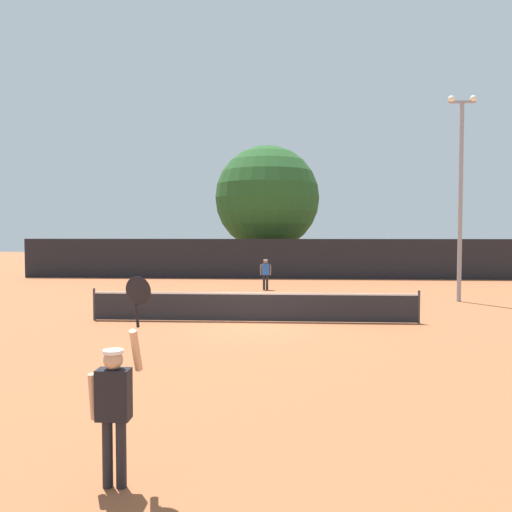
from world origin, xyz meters
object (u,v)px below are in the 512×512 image
(parked_car_near, at_px, (404,261))
(light_pole, at_px, (461,186))
(tennis_ball, at_px, (316,317))
(player_serving, at_px, (115,396))
(player_receiving, at_px, (266,272))
(large_tree, at_px, (267,198))

(parked_car_near, bearing_deg, light_pole, -103.05)
(tennis_ball, relative_size, parked_car_near, 0.02)
(player_serving, bearing_deg, light_pole, 61.19)
(player_receiving, height_order, large_tree, large_tree)
(large_tree, relative_size, parked_car_near, 2.08)
(light_pole, bearing_deg, player_serving, -118.81)
(player_serving, xyz_separation_m, light_pole, (9.28, 16.87, 3.86))
(player_serving, bearing_deg, tennis_ball, 76.47)
(player_serving, bearing_deg, player_receiving, 87.68)
(tennis_ball, distance_m, light_pole, 9.23)
(player_receiving, bearing_deg, tennis_ball, 103.67)
(player_serving, height_order, large_tree, large_tree)
(large_tree, bearing_deg, light_pole, -60.20)
(player_receiving, xyz_separation_m, light_pole, (8.43, -4.01, 3.98))
(player_receiving, relative_size, large_tree, 0.17)
(player_serving, relative_size, large_tree, 0.26)
(player_receiving, relative_size, parked_car_near, 0.35)
(player_receiving, relative_size, light_pole, 0.18)
(player_serving, relative_size, light_pole, 0.28)
(player_receiving, relative_size, tennis_ball, 22.80)
(parked_car_near, bearing_deg, player_receiving, -135.09)
(tennis_ball, bearing_deg, player_receiving, 103.67)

